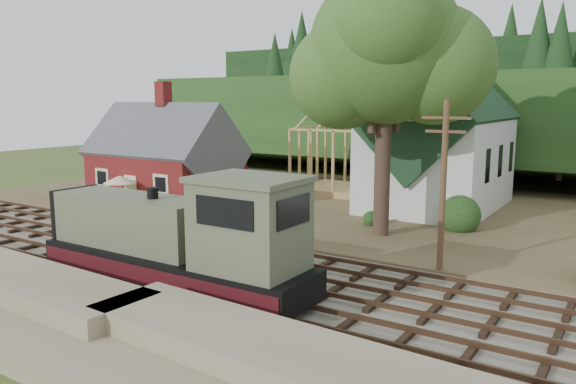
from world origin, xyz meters
The scene contains 16 objects.
ground centered at (0.00, 0.00, 0.00)m, with size 140.00×140.00×0.00m, color #384C1E.
embankment centered at (0.00, -8.50, 0.00)m, with size 64.00×5.00×1.60m, color #7F7259.
railroad_bed centered at (0.00, 0.00, 0.08)m, with size 64.00×11.00×0.16m, color #726B5B.
village_flat centered at (0.00, 18.00, 0.15)m, with size 64.00×26.00×0.30m, color brown.
hillside centered at (0.00, 42.00, 0.00)m, with size 70.00×28.00×8.00m, color #1E3F19.
ridge centered at (0.00, 58.00, 0.00)m, with size 80.00×20.00×12.00m, color black.
depot centered at (-16.00, 11.00, 3.21)m, with size 10.80×7.41×9.00m.
church centered at (2.00, 19.68, 5.18)m, with size 8.40×15.17×13.00m.
timber_frame centered at (-6.00, 22.00, 3.27)m, with size 8.20×6.20×6.99m.
lattice_tower centered at (-6.00, 28.00, 10.03)m, with size 3.20×3.20×12.12m.
big_tree centered at (2.17, 10.08, 10.22)m, with size 10.90×8.40×14.70m.
telegraph_pole_near centered at (7.00, 5.20, 4.25)m, with size 2.20×0.28×8.00m.
locomotive centered at (-1.18, -3.00, 2.22)m, with size 12.68×3.17×5.05m.
car_blue centered at (-10.33, 9.60, 0.94)m, with size 1.50×3.74×1.27m, color #5A8CC2.
car_green centered at (-22.06, 9.96, 0.91)m, with size 1.29×3.70×1.22m, color #779D6D.
patio_set centered at (-15.89, 6.48, 2.44)m, with size 2.25×2.25×2.51m.
Camera 1 is at (14.60, -19.37, 8.01)m, focal length 35.00 mm.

